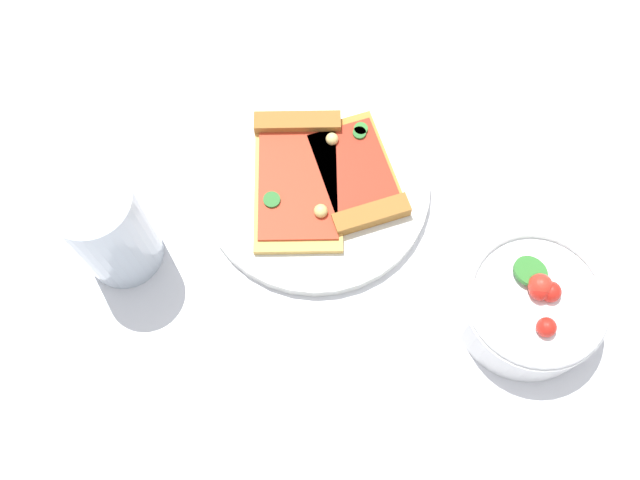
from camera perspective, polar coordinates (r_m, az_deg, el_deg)
The scene contains 6 objects.
ground_plane at distance 0.75m, azimuth -2.39°, elevation 2.27°, with size 2.40×2.40×0.00m, color silver.
plate at distance 0.75m, azimuth -0.17°, elevation 4.14°, with size 0.23×0.23×0.01m, color silver.
pizza_slice_near at distance 0.74m, azimuth 2.94°, elevation 4.82°, with size 0.14×0.12×0.02m.
pizza_slice_far at distance 0.74m, azimuth -1.74°, elevation 5.44°, with size 0.17×0.17×0.02m.
salad_bowl at distance 0.71m, azimuth 16.24°, elevation -4.87°, with size 0.14×0.14×0.07m.
soda_glass at distance 0.70m, azimuth -16.22°, elevation 0.71°, with size 0.08×0.08×0.13m.
Camera 1 is at (-0.23, 0.18, 0.68)m, focal length 40.68 mm.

